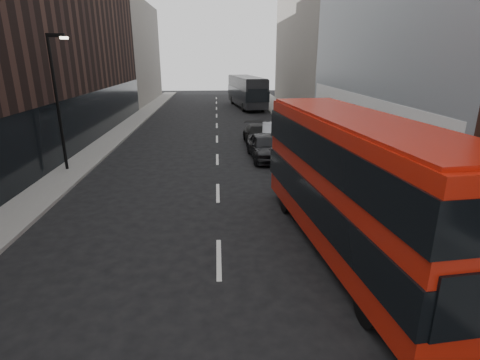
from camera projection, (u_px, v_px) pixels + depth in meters
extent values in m
cube|color=slate|center=(316.00, 140.00, 28.26)|extent=(3.00, 80.00, 0.15)
cube|color=slate|center=(108.00, 142.00, 27.35)|extent=(2.00, 80.00, 0.15)
cube|color=silver|center=(359.00, 124.00, 23.99)|extent=(0.35, 21.00, 3.80)
cube|color=slate|center=(313.00, 30.00, 43.70)|extent=(5.00, 24.00, 18.00)
cube|color=black|center=(70.00, 44.00, 29.71)|extent=(5.00, 24.00, 14.00)
cube|color=slate|center=(131.00, 53.00, 50.72)|extent=(5.00, 20.00, 13.00)
cylinder|color=black|center=(58.00, 105.00, 19.58)|extent=(0.16, 0.16, 7.00)
cube|color=black|center=(55.00, 35.00, 18.54)|extent=(0.90, 0.15, 0.18)
cube|color=#FFF2CC|center=(64.00, 38.00, 18.60)|extent=(0.35, 0.22, 0.12)
cube|color=#B51A0B|center=(353.00, 183.00, 11.53)|extent=(3.52, 10.92, 3.90)
cube|color=black|center=(351.00, 202.00, 11.73)|extent=(3.65, 10.99, 1.07)
cube|color=black|center=(356.00, 150.00, 11.21)|extent=(3.65, 10.99, 1.07)
cube|color=black|center=(298.00, 155.00, 16.74)|extent=(2.07, 0.29, 1.37)
cube|color=#B51A0B|center=(360.00, 119.00, 10.91)|extent=(3.38, 10.49, 0.12)
cylinder|color=black|center=(286.00, 201.00, 15.16)|extent=(0.39, 1.00, 0.98)
cylinder|color=black|center=(336.00, 198.00, 15.49)|extent=(0.39, 1.00, 0.98)
cylinder|color=black|center=(368.00, 307.00, 8.73)|extent=(0.39, 1.00, 0.98)
cylinder|color=black|center=(451.00, 298.00, 9.06)|extent=(0.39, 1.00, 0.98)
cube|color=black|center=(247.00, 91.00, 46.24)|extent=(4.12, 11.68, 3.22)
cube|color=black|center=(247.00, 93.00, 46.31)|extent=(4.25, 11.74, 1.14)
cube|color=black|center=(258.00, 96.00, 40.91)|extent=(2.20, 0.38, 1.45)
cube|color=black|center=(238.00, 88.00, 51.61)|extent=(2.20, 0.38, 1.45)
cube|color=black|center=(247.00, 77.00, 45.73)|extent=(3.95, 11.21, 0.12)
cylinder|color=black|center=(232.00, 100.00, 49.90)|extent=(0.45, 1.07, 1.04)
cylinder|color=black|center=(249.00, 100.00, 50.33)|extent=(0.45, 1.07, 1.04)
cylinder|color=black|center=(244.00, 107.00, 43.09)|extent=(0.45, 1.07, 1.04)
cylinder|color=black|center=(263.00, 107.00, 43.52)|extent=(0.45, 1.07, 1.04)
imported|color=black|center=(265.00, 146.00, 23.03)|extent=(2.10, 4.68, 1.56)
imported|color=gray|center=(274.00, 135.00, 26.52)|extent=(2.24, 4.95, 1.57)
imported|color=black|center=(258.00, 135.00, 26.85)|extent=(2.03, 4.83, 1.39)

